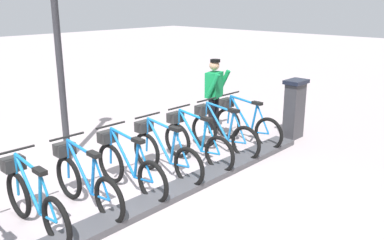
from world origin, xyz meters
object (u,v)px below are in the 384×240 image
at_px(bike_docked_3, 164,152).
at_px(worker_near_rack, 214,93).
at_px(bike_docked_4, 127,165).
at_px(bike_docked_2, 194,141).
at_px(bike_docked_5, 84,181).
at_px(bike_docked_1, 221,132).
at_px(lamp_post, 55,6).
at_px(payment_kiosk, 294,108).
at_px(bike_docked_6, 33,199).
at_px(bike_docked_0, 245,123).

xyz_separation_m(bike_docked_3, worker_near_rack, (0.93, -2.44, 0.48)).
relative_size(bike_docked_4, worker_near_rack, 1.04).
relative_size(bike_docked_3, bike_docked_4, 1.00).
height_order(bike_docked_2, bike_docked_4, same).
height_order(bike_docked_3, bike_docked_4, same).
bearing_deg(bike_docked_3, bike_docked_5, 90.00).
bearing_deg(bike_docked_3, bike_docked_2, -90.00).
bearing_deg(bike_docked_5, worker_near_rack, -76.93).
xyz_separation_m(bike_docked_1, lamp_post, (1.88, 2.25, 2.37)).
relative_size(bike_docked_3, worker_near_rack, 1.04).
relative_size(bike_docked_1, bike_docked_2, 1.00).
xyz_separation_m(worker_near_rack, lamp_post, (0.95, 3.15, 1.89)).
distance_m(bike_docked_3, bike_docked_4, 0.77).
relative_size(payment_kiosk, bike_docked_6, 0.74).
height_order(bike_docked_2, bike_docked_3, same).
distance_m(bike_docked_4, bike_docked_6, 1.55).
distance_m(bike_docked_0, bike_docked_5, 3.87).
bearing_deg(bike_docked_1, bike_docked_0, -90.00).
height_order(bike_docked_1, bike_docked_6, same).
xyz_separation_m(payment_kiosk, lamp_post, (2.45, 4.03, 2.13)).
distance_m(bike_docked_1, bike_docked_2, 0.77).
bearing_deg(bike_docked_6, lamp_post, -40.75).
bearing_deg(bike_docked_2, bike_docked_5, 90.00).
distance_m(bike_docked_5, lamp_post, 3.14).
bearing_deg(bike_docked_4, bike_docked_0, -90.00).
bearing_deg(bike_docked_6, bike_docked_2, -90.00).
bearing_deg(lamp_post, bike_docked_2, -141.79).
distance_m(bike_docked_0, bike_docked_2, 1.55).
xyz_separation_m(bike_docked_1, bike_docked_3, (0.00, 1.55, 0.00)).
height_order(bike_docked_5, worker_near_rack, worker_near_rack).
bearing_deg(lamp_post, bike_docked_4, 177.87).
distance_m(bike_docked_3, worker_near_rack, 2.65).
height_order(bike_docked_1, worker_near_rack, worker_near_rack).
bearing_deg(lamp_post, bike_docked_0, -121.82).
height_order(bike_docked_1, lamp_post, lamp_post).
distance_m(bike_docked_2, bike_docked_3, 0.77).
height_order(bike_docked_2, lamp_post, lamp_post).
xyz_separation_m(bike_docked_2, lamp_post, (1.88, 1.48, 2.37)).
relative_size(bike_docked_0, bike_docked_3, 1.00).
bearing_deg(bike_docked_1, bike_docked_3, 90.00).
bearing_deg(bike_docked_6, bike_docked_4, -90.00).
bearing_deg(worker_near_rack, payment_kiosk, -149.38).
xyz_separation_m(payment_kiosk, bike_docked_0, (0.57, 1.00, -0.24)).
relative_size(bike_docked_4, bike_docked_5, 1.00).
relative_size(bike_docked_1, bike_docked_4, 1.00).
relative_size(bike_docked_3, bike_docked_5, 1.00).
relative_size(bike_docked_0, bike_docked_4, 1.00).
bearing_deg(lamp_post, worker_near_rack, -106.86).
relative_size(bike_docked_1, worker_near_rack, 1.04).
relative_size(payment_kiosk, bike_docked_2, 0.74).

